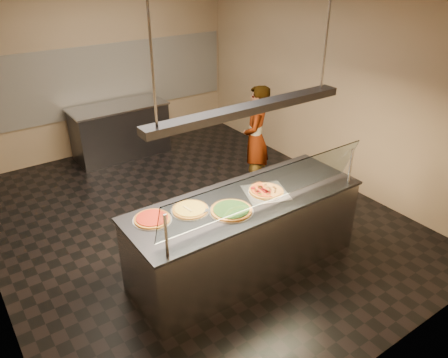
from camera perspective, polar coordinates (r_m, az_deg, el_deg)
ground at (r=6.16m, az=-4.23°, el=-5.16°), size 5.00×6.00×0.02m
wall_back at (r=8.13m, az=-16.01°, el=13.76°), size 5.00×0.02×3.00m
wall_front at (r=3.49m, az=21.51°, el=-6.13°), size 5.00×0.02×3.00m
wall_right at (r=7.03m, az=13.49°, el=11.94°), size 0.02×6.00×3.00m
tile_band at (r=8.15m, az=-15.75°, el=12.37°), size 4.90×0.02×1.20m
serving_counter at (r=5.01m, az=2.79°, el=-7.15°), size 2.71×0.94×0.93m
sneeze_guard at (r=4.39m, az=5.74°, el=-1.09°), size 2.47×0.18×0.54m
perforated_tray at (r=4.89m, az=5.47°, el=-1.73°), size 0.59×0.59×0.01m
half_pizza_pepperoni at (r=4.82m, az=4.66°, el=-1.74°), size 0.31×0.42×0.05m
half_pizza_sausage at (r=4.93m, az=6.29°, el=-1.22°), size 0.31×0.42×0.04m
pizza_spinach at (r=4.53m, az=0.94°, el=-4.07°), size 0.47×0.47×0.03m
pizza_cheese at (r=4.56m, az=-4.47°, el=-3.93°), size 0.40×0.40×0.03m
pizza_tomato at (r=4.45m, az=-9.38°, el=-5.13°), size 0.39×0.39×0.03m
pizza_spatula at (r=4.52m, az=-4.07°, el=-3.97°), size 0.20×0.23×0.02m
prep_table at (r=8.04m, az=-13.39°, el=6.17°), size 1.66×0.74×0.93m
worker at (r=6.60m, az=4.16°, el=5.28°), size 0.69×0.69×1.62m
heat_lamp_housing at (r=4.34m, az=3.24°, el=9.13°), size 2.30×0.18×0.08m
lamp_rod_left at (r=3.67m, az=-9.33°, el=14.21°), size 0.02×0.02×1.01m
lamp_rod_right at (r=4.87m, az=13.20°, el=17.19°), size 0.02×0.02×1.01m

